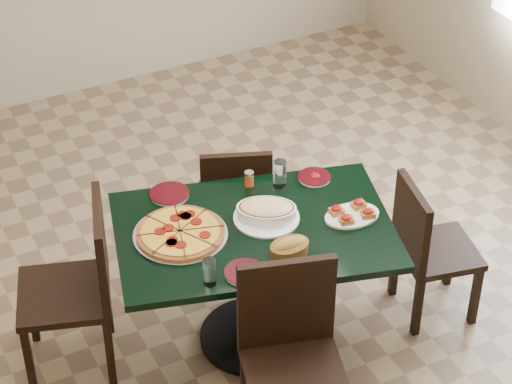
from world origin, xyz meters
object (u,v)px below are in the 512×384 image
chair_near (291,349)px  bread_basket (289,247)px  chair_right (426,244)px  bruschetta_platter (352,213)px  main_table (254,257)px  chair_left (81,280)px  pepperoni_pizza (180,233)px  chair_far (235,200)px  lasagna_casserole (266,211)px

chair_near → bread_basket: 0.49m
chair_right → bruschetta_platter: (-0.43, 0.07, 0.31)m
main_table → chair_left: size_ratio=1.59×
pepperoni_pizza → bruschetta_platter: 0.86m
main_table → chair_near: bearing=-86.5°
main_table → bruschetta_platter: bearing=-1.1°
main_table → chair_right: chair_right is taller
bread_basket → chair_right: bearing=-0.6°
pepperoni_pizza → bruschetta_platter: bruschetta_platter is taller
chair_near → bruschetta_platter: 0.81m
chair_far → pepperoni_pizza: (-0.53, -0.50, 0.31)m
pepperoni_pizza → bread_basket: 0.54m
chair_near → pepperoni_pizza: chair_near is taller
bruschetta_platter → bread_basket: bearing=-160.4°
chair_right → chair_left: (-1.74, 0.45, 0.08)m
main_table → lasagna_casserole: size_ratio=4.35×
chair_far → chair_right: 1.09m
chair_left → bread_basket: bearing=78.7°
chair_far → lasagna_casserole: lasagna_casserole is taller
chair_far → bread_basket: size_ratio=4.03×
pepperoni_pizza → chair_near: bearing=-73.6°
chair_far → main_table: bearing=94.3°
pepperoni_pizza → main_table: bearing=-17.3°
pepperoni_pizza → bread_basket: bearing=-41.3°
pepperoni_pizza → lasagna_casserole: (0.44, -0.07, 0.03)m
chair_far → bruschetta_platter: chair_far is taller
chair_near → bread_basket: bearing=79.2°
chair_far → pepperoni_pizza: 0.79m
main_table → chair_far: size_ratio=1.85×
chair_near → chair_left: (-0.70, 0.87, 0.00)m
chair_left → pepperoni_pizza: 0.55m
chair_right → bruschetta_platter: 0.54m
bruschetta_platter → pepperoni_pizza: bearing=167.8°
pepperoni_pizza → lasagna_casserole: bearing=-8.6°
main_table → bread_basket: bearing=-61.2°
bread_basket → chair_far: bearing=78.4°
chair_far → chair_left: 1.08m
chair_left → pepperoni_pizza: chair_left is taller
chair_far → chair_left: (-1.02, -0.36, 0.09)m
chair_far → chair_left: bearing=40.8°
main_table → lasagna_casserole: lasagna_casserole is taller
bruschetta_platter → lasagna_casserole: bearing=159.5°
chair_far → chair_right: size_ratio=0.99×
chair_near → chair_far: bearing=91.6°
chair_right → chair_left: chair_left is taller
chair_near → lasagna_casserole: (0.22, 0.67, 0.25)m
chair_right → pepperoni_pizza: size_ratio=1.81×
bread_basket → main_table: bearing=100.4°
lasagna_casserole → bruschetta_platter: bearing=3.9°
chair_far → chair_left: chair_left is taller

